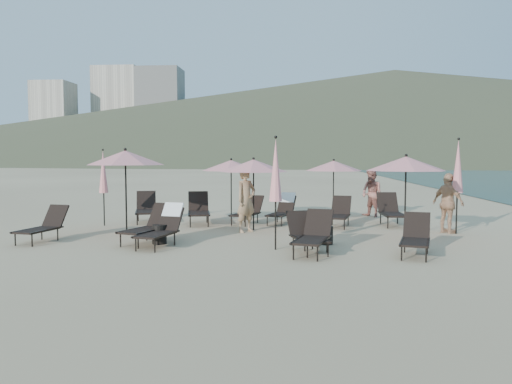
# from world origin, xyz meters

# --- Properties ---
(ground) EXTENTS (800.00, 800.00, 0.00)m
(ground) POSITION_xyz_m (0.00, 0.00, 0.00)
(ground) COLOR #D6BA8C
(ground) RESTS_ON ground
(volcanic_headland) EXTENTS (690.00, 690.00, 55.00)m
(volcanic_headland) POSITION_xyz_m (71.37, 302.62, 26.49)
(volcanic_headland) COLOR brown
(volcanic_headland) RESTS_ON ground
(hotel_skyline) EXTENTS (109.00, 82.00, 55.00)m
(hotel_skyline) POSITION_xyz_m (-93.62, 271.21, 24.18)
(hotel_skyline) COLOR beige
(hotel_skyline) RESTS_ON ground
(lounger_0) EXTENTS (0.86, 1.64, 0.89)m
(lounger_0) POSITION_xyz_m (-6.09, 0.51, 0.42)
(lounger_0) COLOR black
(lounger_0) RESTS_ON ground
(lounger_1) EXTENTS (1.16, 1.78, 0.96)m
(lounger_1) POSITION_xyz_m (-3.33, 0.54, 0.45)
(lounger_1) COLOR black
(lounger_1) RESTS_ON ground
(lounger_2) EXTENTS (0.94, 1.71, 1.01)m
(lounger_2) POSITION_xyz_m (-2.86, 0.13, 0.48)
(lounger_2) COLOR black
(lounger_2) RESTS_ON ground
(lounger_3) EXTENTS (1.05, 1.63, 0.88)m
(lounger_3) POSITION_xyz_m (0.63, -0.30, 0.41)
(lounger_3) COLOR black
(lounger_3) RESTS_ON ground
(lounger_4) EXTENTS (1.02, 1.75, 0.95)m
(lounger_4) POSITION_xyz_m (0.78, -0.60, 0.44)
(lounger_4) COLOR black
(lounger_4) RESTS_ON ground
(lounger_5) EXTENTS (0.99, 1.66, 0.89)m
(lounger_5) POSITION_xyz_m (3.03, -0.56, 0.42)
(lounger_5) COLOR black
(lounger_5) RESTS_ON ground
(lounger_6) EXTENTS (1.12, 1.85, 1.00)m
(lounger_6) POSITION_xyz_m (-4.63, 4.57, 0.47)
(lounger_6) COLOR black
(lounger_6) RESTS_ON ground
(lounger_7) EXTENTS (1.03, 1.87, 1.02)m
(lounger_7) POSITION_xyz_m (-2.77, 4.21, 0.47)
(lounger_7) COLOR black
(lounger_7) RESTS_ON ground
(lounger_8) EXTENTS (1.06, 1.65, 0.89)m
(lounger_8) POSITION_xyz_m (-1.18, 4.40, 0.41)
(lounger_8) COLOR black
(lounger_8) RESTS_ON ground
(lounger_9) EXTENTS (1.01, 1.66, 0.98)m
(lounger_9) POSITION_xyz_m (-0.04, 4.60, 0.47)
(lounger_9) COLOR black
(lounger_9) RESTS_ON ground
(lounger_10) EXTENTS (0.94, 1.69, 0.92)m
(lounger_10) POSITION_xyz_m (1.74, 3.94, 0.43)
(lounger_10) COLOR black
(lounger_10) RESTS_ON ground
(lounger_11) EXTENTS (0.72, 1.77, 1.00)m
(lounger_11) POSITION_xyz_m (3.42, 4.42, 0.47)
(lounger_11) COLOR black
(lounger_11) RESTS_ON ground
(umbrella_open_0) EXTENTS (2.26, 2.26, 2.44)m
(umbrella_open_0) POSITION_xyz_m (-4.47, 2.16, 2.15)
(umbrella_open_0) COLOR black
(umbrella_open_0) RESTS_ON ground
(umbrella_open_1) EXTENTS (2.02, 2.02, 2.17)m
(umbrella_open_1) POSITION_xyz_m (-0.87, 2.95, 1.92)
(umbrella_open_1) COLOR black
(umbrella_open_1) RESTS_ON ground
(umbrella_open_2) EXTENTS (2.10, 2.10, 2.26)m
(umbrella_open_2) POSITION_xyz_m (3.30, 1.83, 2.00)
(umbrella_open_2) COLOR black
(umbrella_open_2) RESTS_ON ground
(umbrella_open_3) EXTENTS (1.99, 1.99, 2.14)m
(umbrella_open_3) POSITION_xyz_m (-1.80, 5.01, 1.89)
(umbrella_open_3) COLOR black
(umbrella_open_3) RESTS_ON ground
(umbrella_open_4) EXTENTS (1.96, 1.96, 2.11)m
(umbrella_open_4) POSITION_xyz_m (1.70, 5.87, 1.87)
(umbrella_open_4) COLOR black
(umbrella_open_4) RESTS_ON ground
(umbrella_closed_0) EXTENTS (0.31, 0.31, 2.67)m
(umbrella_closed_0) POSITION_xyz_m (-0.09, -0.15, 1.86)
(umbrella_closed_0) COLOR black
(umbrella_closed_0) RESTS_ON ground
(umbrella_closed_1) EXTENTS (0.32, 0.32, 2.72)m
(umbrella_closed_1) POSITION_xyz_m (4.92, 2.68, 1.89)
(umbrella_closed_1) COLOR black
(umbrella_closed_1) RESTS_ON ground
(umbrella_closed_2) EXTENTS (0.28, 0.28, 2.44)m
(umbrella_closed_2) POSITION_xyz_m (-5.68, 3.55, 1.69)
(umbrella_closed_2) COLOR black
(umbrella_closed_2) RESTS_ON ground
(side_table_0) EXTENTS (0.36, 0.36, 0.48)m
(side_table_0) POSITION_xyz_m (-3.02, 0.41, 0.24)
(side_table_0) COLOR black
(side_table_0) RESTS_ON ground
(side_table_1) EXTENTS (0.38, 0.38, 0.45)m
(side_table_1) POSITION_xyz_m (1.13, 0.69, 0.23)
(side_table_1) COLOR black
(side_table_1) RESTS_ON ground
(beachgoer_a) EXTENTS (0.78, 0.81, 1.87)m
(beachgoer_a) POSITION_xyz_m (-1.05, 2.57, 0.93)
(beachgoer_a) COLOR #A07B57
(beachgoer_a) RESTS_ON ground
(beachgoer_b) EXTENTS (1.03, 1.06, 1.72)m
(beachgoer_b) POSITION_xyz_m (3.14, 6.59, 0.86)
(beachgoer_b) COLOR #A86656
(beachgoer_b) RESTS_ON ground
(beachgoer_c) EXTENTS (0.93, 1.06, 1.72)m
(beachgoer_c) POSITION_xyz_m (4.72, 2.81, 0.86)
(beachgoer_c) COLOR tan
(beachgoer_c) RESTS_ON ground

